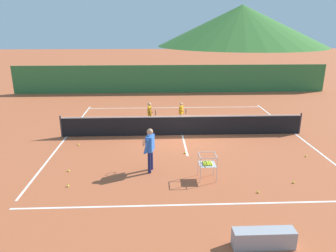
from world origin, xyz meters
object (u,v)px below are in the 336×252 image
Objects in this scene: tennis_ball_2 at (69,171)px; tennis_ball_7 at (68,186)px; tennis_net at (182,125)px; tennis_ball_1 at (206,161)px; student_1 at (181,111)px; tennis_ball_4 at (294,182)px; instructor at (150,146)px; student_0 at (150,113)px; tennis_ball_5 at (306,156)px; tennis_ball_6 at (258,192)px; courtside_bench at (264,238)px; tennis_ball_3 at (79,144)px; ball_cart at (207,163)px; tennis_ball_0 at (185,153)px.

tennis_ball_2 and tennis_ball_7 have the same top height.
tennis_net is 3.29m from tennis_ball_1.
tennis_ball_7 is (-4.91, -1.84, 0.00)m from tennis_ball_1.
tennis_ball_4 is at bearing -64.48° from student_1.
tennis_ball_7 is (-4.24, -5.03, -0.47)m from tennis_net.
instructor reaches higher than tennis_ball_7.
tennis_ball_5 is at bearing -32.91° from student_0.
tennis_ball_1 is 2.81m from tennis_ball_6.
student_1 is at bearing 50.67° from tennis_ball_2.
tennis_net is 8.32m from courtside_bench.
tennis_ball_1 is 5.23m from tennis_ball_2.
tennis_ball_4 is 7.60m from tennis_ball_7.
tennis_ball_2 is at bearing 103.45° from tennis_ball_7.
student_1 is 5.03m from tennis_ball_1.
student_1 is at bearing 57.49° from tennis_ball_7.
tennis_ball_7 is (-4.33, -6.79, -0.69)m from student_1.
tennis_ball_5 is at bearing -10.14° from tennis_ball_3.
tennis_net is 6.12m from tennis_ball_4.
student_1 is 7.62m from tennis_ball_4.
tennis_ball_3 is (-4.76, -1.17, -0.47)m from tennis_net.
courtside_bench is (5.77, -4.37, 0.20)m from tennis_ball_2.
tennis_ball_2 is 9.38m from tennis_ball_5.
student_0 is 19.76× the size of tennis_ball_1.
instructor is 2.14m from ball_cart.
tennis_ball_3 is at bearing 139.59° from instructor.
tennis_ball_6 is (6.46, -1.83, 0.00)m from tennis_ball_2.
tennis_ball_1 is at bearing 7.36° from tennis_ball_2.
student_0 is (-1.60, 1.26, 0.31)m from tennis_net.
student_0 is 0.90× the size of courtside_bench.
tennis_ball_1 and tennis_ball_4 have the same top height.
tennis_net is 1.78m from student_1.
tennis_ball_2 is 6.72m from tennis_ball_6.
tennis_net is 4.66m from ball_cart.
tennis_ball_6 is 1.00× the size of tennis_ball_7.
tennis_ball_5 is at bearing 21.91° from ball_cart.
tennis_ball_0 is at bearing -92.43° from student_1.
student_1 is at bearing 104.00° from tennis_ball_6.
tennis_ball_0 is 6.05m from courtside_bench.
instructor is at bearing -170.60° from tennis_ball_5.
student_0 is 9.92m from courtside_bench.
tennis_ball_1 is at bearing 96.63° from courtside_bench.
student_1 is 5.71m from tennis_ball_3.
tennis_ball_2 is 7.97m from tennis_ball_4.
ball_cart is at bearing 4.74° from tennis_ball_7.
tennis_ball_1 is at bearing -20.37° from tennis_ball_3.
ball_cart reaches higher than tennis_ball_7.
student_1 is at bearing 74.25° from instructor.
tennis_ball_0 is 4.95m from tennis_ball_7.
ball_cart is at bearing -98.19° from tennis_ball_1.
tennis_ball_4 is (4.88, -1.15, -0.95)m from instructor.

